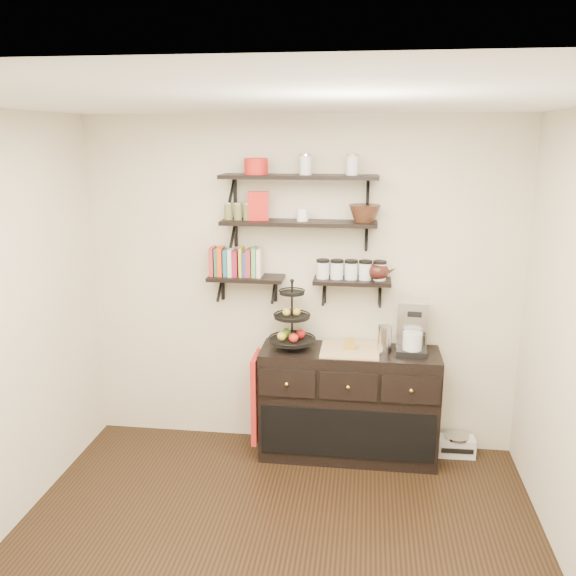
# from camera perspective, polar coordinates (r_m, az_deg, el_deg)

# --- Properties ---
(ceiling) EXTENTS (3.50, 3.50, 0.02)m
(ceiling) POSITION_cam_1_polar(r_m,az_deg,el_deg) (3.06, -2.52, 17.08)
(ceiling) COLOR white
(ceiling) RESTS_ON back_wall
(back_wall) EXTENTS (3.50, 0.02, 2.70)m
(back_wall) POSITION_cam_1_polar(r_m,az_deg,el_deg) (4.94, 1.16, 0.18)
(back_wall) COLOR beige
(back_wall) RESTS_ON ground
(shelf_top) EXTENTS (1.20, 0.27, 0.23)m
(shelf_top) POSITION_cam_1_polar(r_m,az_deg,el_deg) (4.67, 1.03, 10.33)
(shelf_top) COLOR black
(shelf_top) RESTS_ON back_wall
(shelf_mid) EXTENTS (1.20, 0.27, 0.23)m
(shelf_mid) POSITION_cam_1_polar(r_m,az_deg,el_deg) (4.71, 1.01, 6.08)
(shelf_mid) COLOR black
(shelf_mid) RESTS_ON back_wall
(shelf_low_left) EXTENTS (0.60, 0.25, 0.23)m
(shelf_low_left) POSITION_cam_1_polar(r_m,az_deg,el_deg) (4.87, -3.91, 0.89)
(shelf_low_left) COLOR black
(shelf_low_left) RESTS_ON back_wall
(shelf_low_right) EXTENTS (0.60, 0.25, 0.23)m
(shelf_low_right) POSITION_cam_1_polar(r_m,az_deg,el_deg) (4.78, 6.01, 0.58)
(shelf_low_right) COLOR black
(shelf_low_right) RESTS_ON back_wall
(cookbooks) EXTENTS (0.40, 0.15, 0.26)m
(cookbooks) POSITION_cam_1_polar(r_m,az_deg,el_deg) (4.85, -4.71, 2.49)
(cookbooks) COLOR #B22A35
(cookbooks) RESTS_ON shelf_low_left
(glass_canisters) EXTENTS (0.54, 0.10, 0.13)m
(glass_canisters) POSITION_cam_1_polar(r_m,az_deg,el_deg) (4.76, 5.92, 1.60)
(glass_canisters) COLOR silver
(glass_canisters) RESTS_ON shelf_low_right
(sideboard) EXTENTS (1.40, 0.50, 0.92)m
(sideboard) POSITION_cam_1_polar(r_m,az_deg,el_deg) (4.99, 5.68, -10.69)
(sideboard) COLOR black
(sideboard) RESTS_ON floor
(fruit_stand) EXTENTS (0.37, 0.37, 0.54)m
(fruit_stand) POSITION_cam_1_polar(r_m,az_deg,el_deg) (4.79, 0.42, -3.53)
(fruit_stand) COLOR black
(fruit_stand) RESTS_ON sideboard
(candle) EXTENTS (0.08, 0.08, 0.08)m
(candle) POSITION_cam_1_polar(r_m,az_deg,el_deg) (4.80, 5.81, -5.23)
(candle) COLOR olive
(candle) RESTS_ON sideboard
(coffee_maker) EXTENTS (0.25, 0.24, 0.42)m
(coffee_maker) POSITION_cam_1_polar(r_m,az_deg,el_deg) (4.79, 11.57, -3.63)
(coffee_maker) COLOR black
(coffee_maker) RESTS_ON sideboard
(thermal_carafe) EXTENTS (0.11, 0.11, 0.22)m
(thermal_carafe) POSITION_cam_1_polar(r_m,az_deg,el_deg) (4.76, 9.01, -4.79)
(thermal_carafe) COLOR silver
(thermal_carafe) RESTS_ON sideboard
(apron) EXTENTS (0.04, 0.30, 0.71)m
(apron) POSITION_cam_1_polar(r_m,az_deg,el_deg) (4.95, -2.97, -10.17)
(apron) COLOR maroon
(apron) RESTS_ON sideboard
(radio) EXTENTS (0.30, 0.20, 0.18)m
(radio) POSITION_cam_1_polar(r_m,az_deg,el_deg) (5.30, 15.46, -14.01)
(radio) COLOR silver
(radio) RESTS_ON floor
(recipe_box) EXTENTS (0.17, 0.09, 0.22)m
(recipe_box) POSITION_cam_1_polar(r_m,az_deg,el_deg) (4.73, -2.81, 7.68)
(recipe_box) COLOR red
(recipe_box) RESTS_ON shelf_mid
(walnut_bowl) EXTENTS (0.24, 0.24, 0.13)m
(walnut_bowl) POSITION_cam_1_polar(r_m,az_deg,el_deg) (4.66, 7.17, 6.93)
(walnut_bowl) COLOR black
(walnut_bowl) RESTS_ON shelf_mid
(ramekins) EXTENTS (0.09, 0.09, 0.10)m
(ramekins) POSITION_cam_1_polar(r_m,az_deg,el_deg) (4.69, 1.37, 6.87)
(ramekins) COLOR white
(ramekins) RESTS_ON shelf_mid
(teapot) EXTENTS (0.23, 0.18, 0.16)m
(teapot) POSITION_cam_1_polar(r_m,az_deg,el_deg) (4.75, 8.46, 1.71)
(teapot) COLOR #34150F
(teapot) RESTS_ON shelf_low_right
(red_pot) EXTENTS (0.18, 0.18, 0.12)m
(red_pot) POSITION_cam_1_polar(r_m,az_deg,el_deg) (4.71, -3.01, 11.31)
(red_pot) COLOR red
(red_pot) RESTS_ON shelf_top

